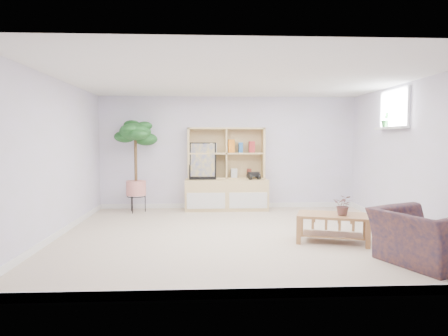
{
  "coord_description": "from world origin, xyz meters",
  "views": [
    {
      "loc": [
        -0.52,
        -6.1,
        1.48
      ],
      "look_at": [
        -0.2,
        0.28,
        1.03
      ],
      "focal_mm": 32.0,
      "sensor_mm": 36.0,
      "label": 1
    }
  ],
  "objects_px": {
    "storage_unit": "(226,169)",
    "floor_tree": "(136,166)",
    "coffee_table": "(333,228)",
    "armchair": "(423,233)"
  },
  "relations": [
    {
      "from": "storage_unit",
      "to": "floor_tree",
      "type": "distance_m",
      "value": 1.87
    },
    {
      "from": "coffee_table",
      "to": "armchair",
      "type": "height_order",
      "value": "armchair"
    },
    {
      "from": "storage_unit",
      "to": "coffee_table",
      "type": "distance_m",
      "value": 3.14
    },
    {
      "from": "floor_tree",
      "to": "storage_unit",
      "type": "bearing_deg",
      "value": 5.85
    },
    {
      "from": "coffee_table",
      "to": "armchair",
      "type": "relative_size",
      "value": 0.99
    },
    {
      "from": "storage_unit",
      "to": "armchair",
      "type": "height_order",
      "value": "storage_unit"
    },
    {
      "from": "storage_unit",
      "to": "armchair",
      "type": "distance_m",
      "value": 4.4
    },
    {
      "from": "storage_unit",
      "to": "armchair",
      "type": "relative_size",
      "value": 1.72
    },
    {
      "from": "coffee_table",
      "to": "armchair",
      "type": "xyz_separation_m",
      "value": [
        0.73,
        -1.08,
        0.17
      ]
    },
    {
      "from": "coffee_table",
      "to": "armchair",
      "type": "bearing_deg",
      "value": -38.0
    }
  ]
}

